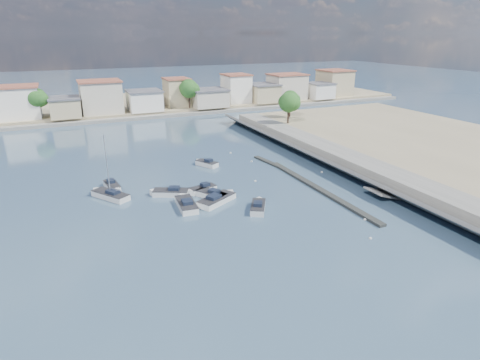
# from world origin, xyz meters

# --- Properties ---
(ground) EXTENTS (400.00, 400.00, 0.00)m
(ground) POSITION_xyz_m (0.00, 40.00, 0.00)
(ground) COLOR #2D425B
(ground) RESTS_ON ground
(seawall_walkway) EXTENTS (5.00, 90.00, 1.80)m
(seawall_walkway) POSITION_xyz_m (18.50, 13.00, 0.90)
(seawall_walkway) COLOR slate
(seawall_walkway) RESTS_ON ground
(seawall_embankment) EXTENTS (49.65, 90.00, 2.90)m
(seawall_embankment) POSITION_xyz_m (40.10, 12.99, 0.85)
(seawall_embankment) COLOR slate
(seawall_embankment) RESTS_ON ground
(breakwater) EXTENTS (2.00, 31.02, 0.35)m
(breakwater) POSITION_xyz_m (6.90, 12.69, 0.17)
(breakwater) COLOR black
(breakwater) RESTS_ON ground
(far_shore_land) EXTENTS (160.00, 40.00, 1.40)m
(far_shore_land) POSITION_xyz_m (0.00, 92.00, 0.70)
(far_shore_land) COLOR gray
(far_shore_land) RESTS_ON ground
(far_shore_quay) EXTENTS (160.00, 2.50, 0.80)m
(far_shore_quay) POSITION_xyz_m (0.00, 71.00, 0.40)
(far_shore_quay) COLOR slate
(far_shore_quay) RESTS_ON ground
(far_town) EXTENTS (113.01, 12.80, 8.35)m
(far_town) POSITION_xyz_m (10.71, 76.92, 4.93)
(far_town) COLOR beige
(far_town) RESTS_ON far_shore_land
(shore_trees) EXTENTS (74.56, 38.32, 7.92)m
(shore_trees) POSITION_xyz_m (8.34, 68.11, 6.22)
(shore_trees) COLOR #38281E
(shore_trees) RESTS_ON ground
(motorboat_a) EXTENTS (3.81, 4.82, 1.48)m
(motorboat_a) POSITION_xyz_m (-8.09, 13.81, 0.38)
(motorboat_a) COLOR silver
(motorboat_a) RESTS_ON ground
(motorboat_b) EXTENTS (3.59, 4.49, 1.48)m
(motorboat_b) POSITION_xyz_m (-3.93, 7.46, 0.38)
(motorboat_b) COLOR silver
(motorboat_b) RESTS_ON ground
(motorboat_c) EXTENTS (5.24, 3.79, 1.48)m
(motorboat_c) POSITION_xyz_m (-13.06, 16.76, 0.38)
(motorboat_c) COLOR silver
(motorboat_c) RESTS_ON ground
(motorboat_d) EXTENTS (4.35, 2.32, 1.48)m
(motorboat_d) POSITION_xyz_m (-8.59, 15.97, 0.38)
(motorboat_d) COLOR silver
(motorboat_d) RESTS_ON ground
(motorboat_e) EXTENTS (2.46, 5.84, 1.48)m
(motorboat_e) POSITION_xyz_m (-12.09, 12.01, 0.38)
(motorboat_e) COLOR silver
(motorboat_e) RESTS_ON ground
(motorboat_f) EXTENTS (3.26, 4.30, 1.48)m
(motorboat_f) POSITION_xyz_m (-3.92, 27.16, 0.38)
(motorboat_f) COLOR silver
(motorboat_f) RESTS_ON ground
(motorboat_g) EXTENTS (2.06, 4.75, 1.48)m
(motorboat_g) POSITION_xyz_m (-19.89, 22.41, 0.38)
(motorboat_g) COLOR silver
(motorboat_g) RESTS_ON ground
(motorboat_h) EXTENTS (6.06, 4.67, 1.48)m
(motorboat_h) POSITION_xyz_m (-7.72, 11.78, 0.38)
(motorboat_h) COLOR silver
(motorboat_h) RESTS_ON ground
(sailboat) EXTENTS (4.76, 5.82, 9.00)m
(sailboat) POSITION_xyz_m (-20.72, 19.27, 0.42)
(sailboat) COLOR silver
(sailboat) RESTS_ON ground
(mooring_buoys) EXTENTS (12.00, 37.24, 0.36)m
(mooring_buoys) POSITION_xyz_m (4.87, 14.35, 0.05)
(mooring_buoys) COLOR silver
(mooring_buoys) RESTS_ON ground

